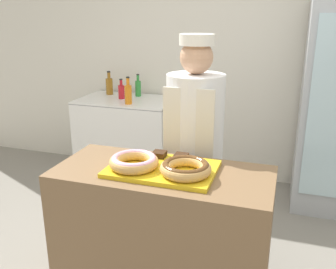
# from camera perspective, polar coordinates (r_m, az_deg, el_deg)

# --- Properties ---
(wall_back) EXTENTS (8.00, 0.06, 2.70)m
(wall_back) POSITION_cam_1_polar(r_m,az_deg,el_deg) (3.99, 9.31, 12.07)
(wall_back) COLOR silver
(wall_back) RESTS_ON ground_plane
(display_counter) EXTENTS (1.21, 0.55, 0.92)m
(display_counter) POSITION_cam_1_polar(r_m,az_deg,el_deg) (2.29, -0.81, -16.13)
(display_counter) COLOR brown
(display_counter) RESTS_ON ground_plane
(serving_tray) EXTENTS (0.58, 0.39, 0.02)m
(serving_tray) POSITION_cam_1_polar(r_m,az_deg,el_deg) (2.06, -0.87, -5.26)
(serving_tray) COLOR yellow
(serving_tray) RESTS_ON display_counter
(donut_light_glaze) EXTENTS (0.27, 0.27, 0.07)m
(donut_light_glaze) POSITION_cam_1_polar(r_m,az_deg,el_deg) (2.05, -5.22, -4.04)
(donut_light_glaze) COLOR tan
(donut_light_glaze) RESTS_ON serving_tray
(donut_chocolate_glaze) EXTENTS (0.27, 0.27, 0.07)m
(donut_chocolate_glaze) POSITION_cam_1_polar(r_m,az_deg,el_deg) (1.96, 2.69, -5.05)
(donut_chocolate_glaze) COLOR tan
(donut_chocolate_glaze) RESTS_ON serving_tray
(brownie_back_left) EXTENTS (0.08, 0.08, 0.03)m
(brownie_back_left) POSITION_cam_1_polar(r_m,az_deg,el_deg) (2.20, -1.34, -3.01)
(brownie_back_left) COLOR #382111
(brownie_back_left) RESTS_ON serving_tray
(brownie_back_right) EXTENTS (0.08, 0.08, 0.03)m
(brownie_back_right) POSITION_cam_1_polar(r_m,az_deg,el_deg) (2.16, 2.02, -3.40)
(brownie_back_right) COLOR #382111
(brownie_back_right) RESTS_ON serving_tray
(baker_person) EXTENTS (0.38, 0.38, 1.62)m
(baker_person) POSITION_cam_1_polar(r_m,az_deg,el_deg) (2.55, 4.00, -2.56)
(baker_person) COLOR #4C4C51
(baker_person) RESTS_ON ground_plane
(beverage_fridge) EXTENTS (0.61, 0.64, 1.90)m
(beverage_fridge) POSITION_cam_1_polar(r_m,az_deg,el_deg) (3.64, 24.27, 3.79)
(beverage_fridge) COLOR #ADB2B7
(beverage_fridge) RESTS_ON ground_plane
(chest_freezer) EXTENTS (1.00, 0.65, 0.88)m
(chest_freezer) POSITION_cam_1_polar(r_m,az_deg,el_deg) (4.10, -6.10, -0.60)
(chest_freezer) COLOR white
(chest_freezer) RESTS_ON ground_plane
(bottle_amber) EXTENTS (0.08, 0.08, 0.26)m
(bottle_amber) POSITION_cam_1_polar(r_m,az_deg,el_deg) (4.23, -8.93, 7.39)
(bottle_amber) COLOR #99661E
(bottle_amber) RESTS_ON chest_freezer
(bottle_red) EXTENTS (0.07, 0.07, 0.21)m
(bottle_red) POSITION_cam_1_polar(r_m,az_deg,el_deg) (3.99, -7.12, 6.58)
(bottle_red) COLOR red
(bottle_red) RESTS_ON chest_freezer
(bottle_orange) EXTENTS (0.07, 0.07, 0.27)m
(bottle_orange) POSITION_cam_1_polar(r_m,az_deg,el_deg) (3.74, -6.08, 6.23)
(bottle_orange) COLOR orange
(bottle_orange) RESTS_ON chest_freezer
(bottle_green) EXTENTS (0.06, 0.06, 0.24)m
(bottle_green) POSITION_cam_1_polar(r_m,az_deg,el_deg) (4.10, -4.58, 7.13)
(bottle_green) COLOR #2D8C38
(bottle_green) RESTS_ON chest_freezer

